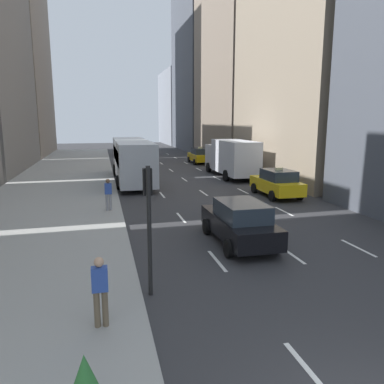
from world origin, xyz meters
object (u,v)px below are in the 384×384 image
object	(u,v)px
city_bus	(132,159)
traffic_light_pole	(148,209)
taxi_lead	(277,183)
pedestrian_far_walking	(108,193)
sedan_black_near	(240,222)
taxi_second	(200,156)
box_truck	(231,157)
pedestrian_near_curb	(100,288)

from	to	relation	value
city_bus	traffic_light_pole	size ratio (longest dim) A/B	3.22
taxi_lead	pedestrian_far_walking	size ratio (longest dim) A/B	2.67
sedan_black_near	pedestrian_far_walking	size ratio (longest dim) A/B	2.80
pedestrian_far_walking	traffic_light_pole	distance (m)	9.89
pedestrian_far_walking	city_bus	bearing A→B (deg)	78.48
taxi_second	pedestrian_far_walking	distance (m)	23.60
box_truck	traffic_light_pole	size ratio (longest dim) A/B	2.33
pedestrian_far_walking	traffic_light_pole	size ratio (longest dim) A/B	0.46
sedan_black_near	city_bus	bearing A→B (deg)	99.77
box_truck	pedestrian_far_walking	size ratio (longest dim) A/B	5.09
sedan_black_near	pedestrian_far_walking	bearing A→B (deg)	127.80
taxi_lead	traffic_light_pole	bearing A→B (deg)	-129.30
sedan_black_near	city_bus	xyz separation A→B (m)	(-2.81, 16.32, 0.92)
taxi_lead	pedestrian_near_curb	bearing A→B (deg)	-129.11
taxi_lead	box_truck	world-z (taller)	box_truck
taxi_second	traffic_light_pole	world-z (taller)	traffic_light_pole
traffic_light_pole	box_truck	bearing A→B (deg)	64.92
box_truck	pedestrian_far_walking	world-z (taller)	box_truck
taxi_lead	sedan_black_near	size ratio (longest dim) A/B	0.95
sedan_black_near	traffic_light_pole	size ratio (longest dim) A/B	1.28
sedan_black_near	pedestrian_far_walking	distance (m)	7.93
traffic_light_pole	pedestrian_far_walking	bearing A→B (deg)	95.34
taxi_lead	taxi_second	world-z (taller)	same
city_bus	pedestrian_far_walking	size ratio (longest dim) A/B	7.04
city_bus	pedestrian_near_curb	world-z (taller)	city_bus
taxi_second	city_bus	world-z (taller)	city_bus
city_bus	pedestrian_far_walking	distance (m)	10.29
box_truck	traffic_light_pole	xyz separation A→B (m)	(-9.55, -20.41, 0.70)
taxi_lead	box_truck	distance (m)	8.78
city_bus	pedestrian_far_walking	xyz separation A→B (m)	(-2.05, -10.06, -0.72)
box_truck	pedestrian_near_curb	xyz separation A→B (m)	(-10.87, -22.11, -0.64)
taxi_second	box_truck	size ratio (longest dim) A/B	0.52
traffic_light_pole	taxi_second	bearing A→B (deg)	72.83
taxi_lead	traffic_light_pole	xyz separation A→B (m)	(-9.55, -11.67, 1.53)
taxi_lead	taxi_second	xyz separation A→B (m)	(0.00, 19.24, 0.00)
taxi_lead	pedestrian_far_walking	xyz separation A→B (m)	(-10.46, -1.92, 0.19)
pedestrian_near_curb	traffic_light_pole	world-z (taller)	traffic_light_pole
box_truck	traffic_light_pole	world-z (taller)	traffic_light_pole
taxi_second	sedan_black_near	size ratio (longest dim) A/B	0.95
pedestrian_near_curb	traffic_light_pole	xyz separation A→B (m)	(1.32, 1.70, 1.34)
box_truck	traffic_light_pole	bearing A→B (deg)	-115.08
taxi_second	traffic_light_pole	bearing A→B (deg)	-107.17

